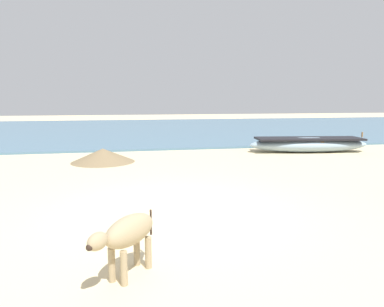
{
  "coord_description": "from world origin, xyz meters",
  "views": [
    {
      "loc": [
        -0.8,
        -6.02,
        1.99
      ],
      "look_at": [
        0.93,
        2.85,
        0.6
      ],
      "focal_mm": 33.23,
      "sensor_mm": 36.0,
      "label": 1
    }
  ],
  "objects": [
    {
      "name": "fishing_boat_1",
      "position": [
        6.1,
        6.23,
        0.3
      ],
      "size": [
        4.61,
        1.72,
        0.75
      ],
      "rotation": [
        0.0,
        0.0,
        6.15
      ],
      "color": "#8CA5B7",
      "rests_on": "ground"
    },
    {
      "name": "sea_water",
      "position": [
        0.0,
        17.62,
        0.04
      ],
      "size": [
        60.0,
        20.0,
        0.08
      ],
      "primitive_type": "cube",
      "color": "slate",
      "rests_on": "ground"
    },
    {
      "name": "calf_near_dun",
      "position": [
        -0.78,
        -2.18,
        0.5
      ],
      "size": [
        0.83,
        0.94,
        0.7
      ],
      "rotation": [
        0.0,
        0.0,
        4.03
      ],
      "color": "tan",
      "rests_on": "ground"
    },
    {
      "name": "debris_pile_1",
      "position": [
        -1.45,
        5.47,
        0.22
      ],
      "size": [
        2.52,
        2.52,
        0.44
      ],
      "primitive_type": "cone",
      "rotation": [
        0.0,
        0.0,
        0.31
      ],
      "color": "#7A6647",
      "rests_on": "ground"
    },
    {
      "name": "ground",
      "position": [
        0.0,
        0.0,
        0.0
      ],
      "size": [
        80.0,
        80.0,
        0.0
      ],
      "primitive_type": "plane",
      "color": "beige"
    }
  ]
}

